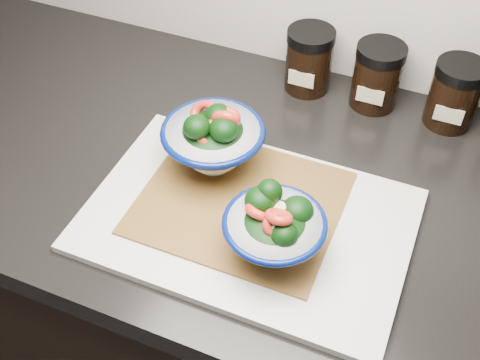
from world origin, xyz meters
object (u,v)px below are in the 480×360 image
at_px(bowl_left, 214,140).
at_px(cutting_board, 248,220).
at_px(bowl_right, 275,229).
at_px(spice_jar_c, 455,94).
at_px(spice_jar_b, 377,76).
at_px(spice_jar_a, 309,60).

bearing_deg(bowl_left, cutting_board, -41.47).
relative_size(bowl_left, bowl_right, 1.14).
xyz_separation_m(cutting_board, spice_jar_c, (0.22, 0.33, 0.05)).
bearing_deg(cutting_board, spice_jar_b, 74.00).
xyz_separation_m(bowl_right, spice_jar_b, (0.04, 0.38, -0.00)).
distance_m(spice_jar_a, spice_jar_b, 0.12).
bearing_deg(spice_jar_b, bowl_left, -125.05).
bearing_deg(spice_jar_b, bowl_right, -96.32).
distance_m(bowl_right, spice_jar_c, 0.41).
distance_m(bowl_left, bowl_right, 0.18).
relative_size(bowl_right, spice_jar_a, 1.19).
bearing_deg(spice_jar_a, bowl_right, -78.43).
height_order(bowl_right, spice_jar_c, bowl_right).
height_order(cutting_board, spice_jar_c, spice_jar_c).
relative_size(bowl_right, spice_jar_b, 1.19).
height_order(bowl_left, spice_jar_b, bowl_left).
relative_size(bowl_right, spice_jar_c, 1.19).
xyz_separation_m(cutting_board, bowl_right, (0.05, -0.04, 0.05)).
bearing_deg(spice_jar_a, cutting_board, -86.02).
distance_m(cutting_board, spice_jar_a, 0.34).
bearing_deg(cutting_board, spice_jar_c, 56.29).
distance_m(bowl_left, spice_jar_c, 0.40).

